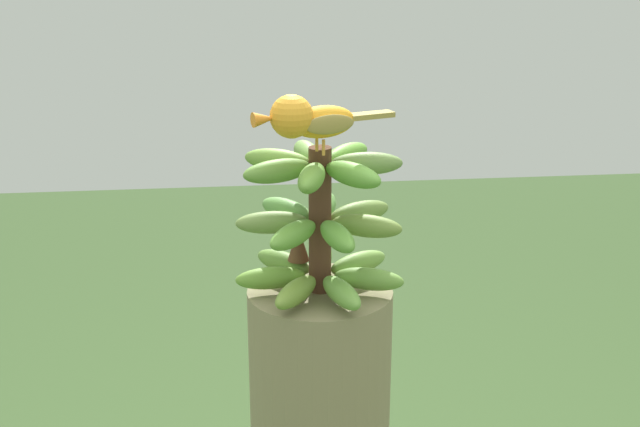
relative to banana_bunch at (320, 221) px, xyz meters
name	(u,v)px	position (x,y,z in m)	size (l,w,h in m)	color
banana_bunch	(320,221)	(0.00, 0.00, 0.00)	(0.28, 0.28, 0.24)	#4C2D1E
perched_bird	(306,119)	(0.02, 0.04, 0.18)	(0.22, 0.10, 0.09)	#C68933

